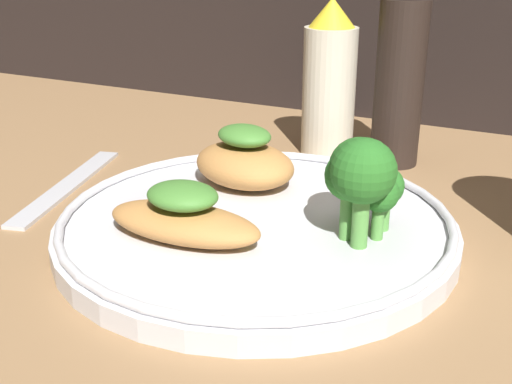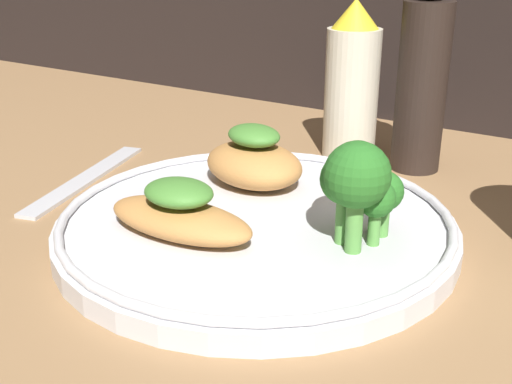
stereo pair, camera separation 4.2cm
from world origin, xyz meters
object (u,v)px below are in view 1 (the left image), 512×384
Objects in this scene: sauce_bottle at (329,82)px; broccoli_bunch at (363,176)px; pepper_grinder at (400,77)px; plate at (256,225)px.

broccoli_bunch is at bearing -63.92° from sauce_bottle.
plate is at bearing -102.25° from pepper_grinder.
plate is 8.43cm from broccoli_bunch.
sauce_bottle reaches higher than broccoli_bunch.
sauce_bottle is 0.83× the size of pepper_grinder.
broccoli_bunch is 0.41× the size of pepper_grinder.
sauce_bottle is at bearing 180.00° from pepper_grinder.
sauce_bottle reaches higher than plate.
pepper_grinder is (-2.86, 18.94, 2.26)cm from broccoli_bunch.
plate is 20.40cm from sauce_bottle.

